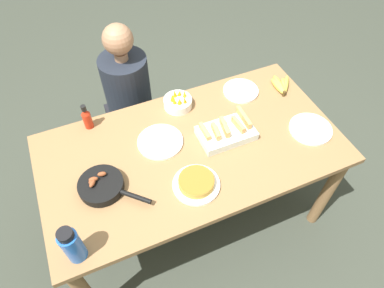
# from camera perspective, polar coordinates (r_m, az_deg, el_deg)

# --- Properties ---
(ground_plane) EXTENTS (14.00, 14.00, 0.00)m
(ground_plane) POSITION_cam_1_polar(r_m,az_deg,el_deg) (2.53, -0.00, -11.33)
(ground_plane) COLOR #383D33
(dining_table) EXTENTS (1.66, 0.89, 0.76)m
(dining_table) POSITION_cam_1_polar(r_m,az_deg,el_deg) (1.97, -0.00, -2.37)
(dining_table) COLOR olive
(dining_table) RESTS_ON ground_plane
(banana_bunch) EXTENTS (0.15, 0.19, 0.04)m
(banana_bunch) POSITION_cam_1_polar(r_m,az_deg,el_deg) (2.29, 14.67, 9.39)
(banana_bunch) COLOR gold
(banana_bunch) RESTS_ON dining_table
(melon_tray) EXTENTS (0.31, 0.20, 0.09)m
(melon_tray) POSITION_cam_1_polar(r_m,az_deg,el_deg) (1.93, 5.72, 2.04)
(melon_tray) COLOR silver
(melon_tray) RESTS_ON dining_table
(skillet) EXTENTS (0.32, 0.31, 0.08)m
(skillet) POSITION_cam_1_polar(r_m,az_deg,el_deg) (1.77, -14.75, -6.77)
(skillet) COLOR black
(skillet) RESTS_ON dining_table
(frittata_plate_center) EXTENTS (0.24, 0.24, 0.06)m
(frittata_plate_center) POSITION_cam_1_polar(r_m,az_deg,el_deg) (1.73, 0.72, -6.49)
(frittata_plate_center) COLOR white
(frittata_plate_center) RESTS_ON dining_table
(empty_plate_near_front) EXTENTS (0.25, 0.25, 0.02)m
(empty_plate_near_front) POSITION_cam_1_polar(r_m,az_deg,el_deg) (1.91, -5.32, 0.38)
(empty_plate_near_front) COLOR white
(empty_plate_near_front) RESTS_ON dining_table
(empty_plate_far_left) EXTENTS (0.22, 0.22, 0.02)m
(empty_plate_far_left) POSITION_cam_1_polar(r_m,az_deg,el_deg) (2.22, 8.13, 8.77)
(empty_plate_far_left) COLOR white
(empty_plate_far_left) RESTS_ON dining_table
(empty_plate_far_right) EXTENTS (0.24, 0.24, 0.02)m
(empty_plate_far_right) POSITION_cam_1_polar(r_m,az_deg,el_deg) (2.08, 19.14, 2.38)
(empty_plate_far_right) COLOR white
(empty_plate_far_right) RESTS_ON dining_table
(fruit_bowl_mango) EXTENTS (0.17, 0.17, 0.11)m
(fruit_bowl_mango) POSITION_cam_1_polar(r_m,az_deg,el_deg) (2.08, -2.37, 7.01)
(fruit_bowl_mango) COLOR white
(fruit_bowl_mango) RESTS_ON dining_table
(water_bottle) EXTENTS (0.08, 0.08, 0.22)m
(water_bottle) POSITION_cam_1_polar(r_m,az_deg,el_deg) (1.57, -19.36, -15.60)
(water_bottle) COLOR blue
(water_bottle) RESTS_ON dining_table
(hot_sauce_bottle) EXTENTS (0.05, 0.05, 0.17)m
(hot_sauce_bottle) POSITION_cam_1_polar(r_m,az_deg,el_deg) (2.03, -17.13, 4.20)
(hot_sauce_bottle) COLOR #B72814
(hot_sauce_bottle) RESTS_ON dining_table
(person_figure) EXTENTS (0.34, 0.34, 1.15)m
(person_figure) POSITION_cam_1_polar(r_m,az_deg,el_deg) (2.53, -10.08, 5.79)
(person_figure) COLOR black
(person_figure) RESTS_ON ground_plane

